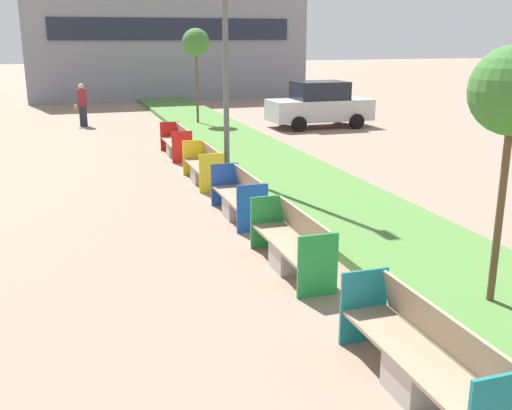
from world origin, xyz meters
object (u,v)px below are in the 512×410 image
object	(u,v)px
bench_red_frame	(177,144)
sapling_tree_far	(196,43)
pedestrian_walking	(82,105)
bench_blue_frame	(239,200)
parked_car_distant	(319,105)
bench_teal_frame	(421,362)
bench_green_frame	(292,247)
bench_yellow_frame	(204,169)

from	to	relation	value
bench_red_frame	sapling_tree_far	distance (m)	6.97
bench_red_frame	pedestrian_walking	distance (m)	8.01
bench_blue_frame	bench_red_frame	xyz separation A→B (m)	(0.00, 6.92, 0.00)
bench_blue_frame	parked_car_distant	bearing A→B (deg)	59.09
bench_teal_frame	parked_car_distant	bearing A→B (deg)	69.45
bench_green_frame	sapling_tree_far	bearing A→B (deg)	82.85
bench_blue_frame	pedestrian_walking	bearing A→B (deg)	99.86
bench_red_frame	pedestrian_walking	world-z (taller)	pedestrian_walking
bench_yellow_frame	pedestrian_walking	distance (m)	11.58
bench_teal_frame	bench_yellow_frame	bearing A→B (deg)	90.03
bench_green_frame	bench_red_frame	size ratio (longest dim) A/B	1.05
bench_teal_frame	bench_blue_frame	world-z (taller)	same
bench_yellow_frame	bench_red_frame	distance (m)	3.71
sapling_tree_far	pedestrian_walking	bearing A→B (deg)	160.32
bench_yellow_frame	parked_car_distant	world-z (taller)	parked_car_distant
parked_car_distant	sapling_tree_far	bearing A→B (deg)	160.63
bench_red_frame	bench_green_frame	bearing A→B (deg)	-89.99
bench_teal_frame	sapling_tree_far	size ratio (longest dim) A/B	0.62
parked_car_distant	bench_yellow_frame	bearing A→B (deg)	-130.28
pedestrian_walking	parked_car_distant	size ratio (longest dim) A/B	0.42
bench_teal_frame	pedestrian_walking	distance (m)	21.37
bench_red_frame	parked_car_distant	xyz separation A→B (m)	(6.74, 4.34, 0.54)
bench_blue_frame	pedestrian_walking	size ratio (longest dim) A/B	1.18
bench_yellow_frame	bench_red_frame	size ratio (longest dim) A/B	0.95
sapling_tree_far	pedestrian_walking	size ratio (longest dim) A/B	2.24
parked_car_distant	bench_teal_frame	bearing A→B (deg)	-110.88
sapling_tree_far	bench_teal_frame	bearing A→B (deg)	-95.80
bench_yellow_frame	bench_blue_frame	bearing A→B (deg)	-89.99
bench_green_frame	bench_red_frame	world-z (taller)	same
bench_blue_frame	bench_red_frame	distance (m)	6.92
bench_red_frame	parked_car_distant	distance (m)	8.03
bench_teal_frame	bench_green_frame	distance (m)	3.70
parked_car_distant	bench_red_frame	bearing A→B (deg)	-147.57
bench_green_frame	bench_yellow_frame	bearing A→B (deg)	90.02
bench_teal_frame	bench_blue_frame	bearing A→B (deg)	90.04
bench_blue_frame	pedestrian_walking	distance (m)	14.73
bench_teal_frame	bench_yellow_frame	world-z (taller)	same
bench_teal_frame	sapling_tree_far	world-z (taller)	sapling_tree_far
bench_teal_frame	bench_green_frame	xyz separation A→B (m)	(-0.00, 3.70, -0.01)
bench_yellow_frame	bench_red_frame	xyz separation A→B (m)	(0.00, 3.71, 0.00)
bench_red_frame	parked_car_distant	size ratio (longest dim) A/B	0.51
bench_teal_frame	bench_blue_frame	xyz separation A→B (m)	(-0.00, 6.71, -0.01)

